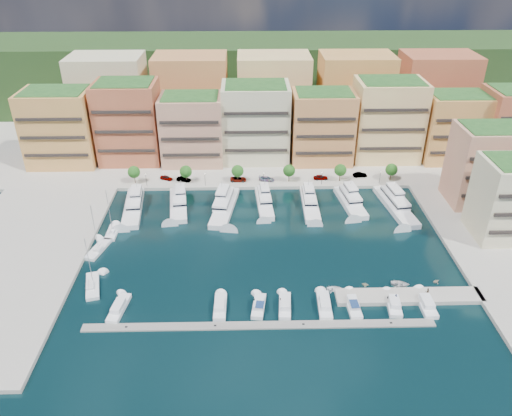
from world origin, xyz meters
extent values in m
plane|color=black|center=(0.00, 0.00, 0.00)|extent=(400.00, 400.00, 0.00)
cube|color=#9E998E|center=(0.00, 62.00, 0.00)|extent=(220.00, 64.00, 2.00)
cube|color=#9E998E|center=(-62.00, -8.00, 0.00)|extent=(34.00, 76.00, 2.00)
cube|color=#173415|center=(0.00, 110.00, 0.00)|extent=(240.00, 40.00, 58.00)
cube|color=gray|center=(-3.00, -30.00, 0.00)|extent=(72.00, 2.20, 0.35)
cube|color=#9E998E|center=(30.00, -22.00, 0.00)|extent=(32.00, 5.00, 2.00)
cube|color=#DB9450|center=(-66.00, 50.00, 13.00)|extent=(22.00, 16.00, 24.00)
cube|color=black|center=(-66.00, 41.75, 13.00)|extent=(20.24, 0.50, 0.90)
cube|color=#204D1F|center=(-66.00, 50.00, 25.40)|extent=(19.36, 14.08, 0.80)
cube|color=#B25D3B|center=(-44.00, 52.00, 14.00)|extent=(20.00, 16.00, 26.00)
cube|color=black|center=(-44.00, 43.75, 14.00)|extent=(18.40, 0.50, 0.90)
cube|color=#204D1F|center=(-44.00, 52.00, 27.40)|extent=(17.60, 14.08, 0.80)
cube|color=tan|center=(-23.00, 50.00, 12.00)|extent=(20.00, 15.00, 22.00)
cube|color=black|center=(-23.00, 42.25, 12.00)|extent=(18.40, 0.50, 0.90)
cube|color=#204D1F|center=(-23.00, 50.00, 23.40)|extent=(17.60, 13.20, 0.80)
cube|color=beige|center=(-2.00, 52.00, 13.50)|extent=(22.00, 16.00, 25.00)
cube|color=black|center=(-2.00, 43.75, 13.50)|extent=(20.24, 0.50, 0.90)
cube|color=#204D1F|center=(-2.00, 52.00, 26.40)|extent=(19.36, 14.08, 0.80)
cube|color=#C07C48|center=(20.00, 50.00, 12.50)|extent=(20.00, 15.00, 23.00)
cube|color=black|center=(20.00, 42.25, 12.50)|extent=(18.40, 0.50, 0.90)
cube|color=#204D1F|center=(20.00, 50.00, 24.40)|extent=(17.60, 13.20, 0.80)
cube|color=#F0D47F|center=(42.00, 52.00, 14.00)|extent=(22.00, 16.00, 26.00)
cube|color=black|center=(42.00, 43.75, 14.00)|extent=(20.24, 0.50, 0.90)
cube|color=#204D1F|center=(42.00, 52.00, 27.40)|extent=(19.36, 14.08, 0.80)
cube|color=#DB9450|center=(64.00, 50.00, 12.00)|extent=(20.00, 15.00, 22.00)
cube|color=black|center=(64.00, 42.25, 12.00)|extent=(18.40, 0.50, 0.90)
cube|color=#204D1F|center=(64.00, 50.00, 23.40)|extent=(17.60, 13.20, 0.80)
cube|color=tan|center=(62.00, 20.00, 12.00)|extent=(18.00, 14.00, 22.00)
cube|color=black|center=(62.00, 12.75, 12.00)|extent=(16.56, 0.50, 0.90)
cube|color=#204D1F|center=(62.00, 20.00, 23.40)|extent=(15.84, 12.32, 0.80)
cube|color=beige|center=(-55.00, 74.00, 16.00)|extent=(26.00, 18.00, 30.00)
cube|color=#C07C48|center=(-25.00, 74.00, 16.00)|extent=(26.00, 18.00, 30.00)
cube|color=#F0D47F|center=(5.00, 74.00, 16.00)|extent=(26.00, 18.00, 30.00)
cube|color=#DB9450|center=(35.00, 74.00, 16.00)|extent=(26.00, 18.00, 30.00)
cube|color=#B25D3B|center=(65.00, 74.00, 16.00)|extent=(26.00, 18.00, 30.00)
cylinder|color=#473323|center=(-40.00, 33.50, 2.50)|extent=(0.24, 0.24, 3.00)
sphere|color=#214C15|center=(-40.00, 33.50, 4.75)|extent=(3.80, 3.80, 3.80)
cylinder|color=#473323|center=(-24.00, 33.50, 2.50)|extent=(0.24, 0.24, 3.00)
sphere|color=#214C15|center=(-24.00, 33.50, 4.75)|extent=(3.80, 3.80, 3.80)
cylinder|color=#473323|center=(-8.00, 33.50, 2.50)|extent=(0.24, 0.24, 3.00)
sphere|color=#214C15|center=(-8.00, 33.50, 4.75)|extent=(3.80, 3.80, 3.80)
cylinder|color=#473323|center=(8.00, 33.50, 2.50)|extent=(0.24, 0.24, 3.00)
sphere|color=#214C15|center=(8.00, 33.50, 4.75)|extent=(3.80, 3.80, 3.80)
cylinder|color=#473323|center=(24.00, 33.50, 2.50)|extent=(0.24, 0.24, 3.00)
sphere|color=#214C15|center=(24.00, 33.50, 4.75)|extent=(3.80, 3.80, 3.80)
cylinder|color=#473323|center=(40.00, 33.50, 2.50)|extent=(0.24, 0.24, 3.00)
sphere|color=#214C15|center=(40.00, 33.50, 4.75)|extent=(3.80, 3.80, 3.80)
cylinder|color=black|center=(-36.00, 31.20, 3.00)|extent=(0.10, 0.10, 4.00)
sphere|color=#FFF2CC|center=(-36.00, 31.20, 5.05)|extent=(0.30, 0.30, 0.30)
cylinder|color=black|center=(-18.00, 31.20, 3.00)|extent=(0.10, 0.10, 4.00)
sphere|color=#FFF2CC|center=(-18.00, 31.20, 5.05)|extent=(0.30, 0.30, 0.30)
cylinder|color=black|center=(0.00, 31.20, 3.00)|extent=(0.10, 0.10, 4.00)
sphere|color=#FFF2CC|center=(0.00, 31.20, 5.05)|extent=(0.30, 0.30, 0.30)
cylinder|color=black|center=(18.00, 31.20, 3.00)|extent=(0.10, 0.10, 4.00)
sphere|color=#FFF2CC|center=(18.00, 31.20, 5.05)|extent=(0.30, 0.30, 0.30)
cylinder|color=black|center=(36.00, 31.20, 3.00)|extent=(0.10, 0.10, 4.00)
sphere|color=#FFF2CC|center=(36.00, 31.20, 5.05)|extent=(0.30, 0.30, 0.30)
cube|color=white|center=(-37.76, 18.10, 0.35)|extent=(6.93, 22.18, 2.30)
cube|color=white|center=(-37.76, 20.28, 2.40)|extent=(5.08, 12.33, 1.80)
cube|color=black|center=(-37.76, 20.28, 2.40)|extent=(5.14, 12.39, 0.55)
cube|color=white|center=(-37.76, 22.02, 4.00)|extent=(3.48, 6.80, 1.40)
cylinder|color=#B2B2B7|center=(-37.76, 23.33, 5.60)|extent=(0.14, 0.14, 1.80)
cube|color=white|center=(-25.05, 19.43, 0.35)|extent=(6.95, 19.56, 2.30)
cube|color=white|center=(-25.05, 21.35, 2.40)|extent=(5.05, 10.91, 1.80)
cube|color=black|center=(-25.05, 21.35, 2.40)|extent=(5.11, 10.98, 0.55)
cube|color=white|center=(-25.05, 22.88, 4.00)|extent=(3.44, 6.04, 1.40)
cylinder|color=#B2B2B7|center=(-25.05, 24.03, 5.60)|extent=(0.14, 0.14, 1.80)
cube|color=black|center=(-25.05, 19.43, -0.10)|extent=(7.01, 19.61, 0.35)
cube|color=white|center=(-11.64, 17.74, 0.35)|extent=(8.31, 23.01, 2.30)
cube|color=white|center=(-11.64, 19.99, 2.40)|extent=(5.89, 12.86, 1.80)
cube|color=black|center=(-11.64, 19.99, 2.40)|extent=(5.96, 12.93, 0.55)
cube|color=white|center=(-11.64, 21.79, 4.00)|extent=(3.96, 7.13, 1.40)
cylinder|color=#B2B2B7|center=(-11.64, 23.15, 5.60)|extent=(0.14, 0.14, 1.80)
cube|color=white|center=(-0.18, 19.95, 0.35)|extent=(5.18, 18.31, 2.30)
cube|color=white|center=(-0.18, 21.76, 2.40)|extent=(3.94, 10.14, 1.80)
cube|color=black|center=(-0.18, 21.76, 2.40)|extent=(4.01, 10.20, 0.55)
cube|color=white|center=(-0.18, 23.21, 4.00)|extent=(2.77, 5.57, 1.40)
cylinder|color=#B2B2B7|center=(-0.18, 24.30, 5.60)|extent=(0.14, 0.14, 1.80)
cube|color=white|center=(13.00, 19.01, 0.35)|extent=(4.62, 20.04, 2.30)
cube|color=white|center=(13.00, 21.01, 2.40)|extent=(3.70, 11.04, 1.80)
cube|color=black|center=(13.00, 21.01, 2.40)|extent=(3.76, 11.10, 0.55)
cube|color=white|center=(13.00, 22.61, 4.00)|extent=(2.68, 6.03, 1.40)
cylinder|color=#B2B2B7|center=(13.00, 23.81, 5.60)|extent=(0.14, 0.14, 1.80)
cube|color=black|center=(13.00, 19.01, -0.10)|extent=(4.67, 20.09, 0.35)
cube|color=white|center=(24.92, 19.82, 0.35)|extent=(7.15, 18.84, 2.30)
cube|color=white|center=(24.92, 21.65, 2.40)|extent=(5.22, 10.53, 1.80)
cube|color=black|center=(24.92, 21.65, 2.40)|extent=(5.29, 10.60, 0.55)
cube|color=white|center=(24.92, 23.12, 4.00)|extent=(3.58, 5.84, 1.40)
cylinder|color=#B2B2B7|center=(24.92, 24.22, 5.60)|extent=(0.14, 0.14, 1.80)
cube|color=white|center=(37.50, 17.30, 0.35)|extent=(8.03, 23.85, 2.30)
cube|color=white|center=(37.50, 19.64, 2.40)|extent=(5.74, 13.29, 1.80)
cube|color=black|center=(37.50, 19.64, 2.40)|extent=(5.80, 13.36, 0.55)
cube|color=white|center=(37.50, 21.51, 4.00)|extent=(3.87, 7.35, 1.40)
cylinder|color=#B2B2B7|center=(37.50, 22.92, 5.60)|extent=(0.14, 0.14, 1.80)
cube|color=white|center=(-32.65, -24.50, 0.25)|extent=(3.75, 9.26, 1.40)
cube|color=white|center=(-32.65, -24.95, 1.55)|extent=(2.55, 4.55, 1.10)
cube|color=black|center=(-32.65, -23.15, 1.30)|extent=(1.82, 0.35, 0.55)
cube|color=white|center=(-11.19, -24.50, 0.25)|extent=(2.67, 8.25, 1.40)
cube|color=white|center=(-11.19, -24.91, 1.55)|extent=(2.05, 3.97, 1.10)
cube|color=black|center=(-11.19, -23.27, 1.30)|extent=(1.86, 0.12, 0.55)
cube|color=white|center=(-2.97, -24.50, 0.25)|extent=(3.48, 7.91, 1.40)
cube|color=white|center=(-2.97, -24.88, 1.55)|extent=(2.40, 3.90, 1.10)
cube|color=black|center=(-2.97, -23.35, 1.30)|extent=(1.77, 0.34, 0.55)
cube|color=navy|center=(-2.97, -25.88, 2.15)|extent=(2.02, 2.51, 0.12)
cube|color=white|center=(2.61, -24.50, 0.25)|extent=(3.13, 8.38, 1.40)
cube|color=white|center=(2.61, -24.91, 1.55)|extent=(2.25, 4.08, 1.10)
cube|color=black|center=(2.61, -23.27, 1.30)|extent=(1.80, 0.24, 0.55)
cube|color=white|center=(11.05, -24.50, 0.25)|extent=(3.03, 8.91, 1.40)
cube|color=white|center=(11.05, -24.94, 1.55)|extent=(2.26, 4.31, 1.10)
cube|color=black|center=(11.05, -23.18, 1.30)|extent=(1.95, 0.17, 0.55)
cube|color=white|center=(17.10, -24.50, 0.25)|extent=(2.80, 8.86, 1.40)
cube|color=white|center=(17.10, -24.94, 1.55)|extent=(2.09, 4.28, 1.10)
cube|color=black|center=(17.10, -23.18, 1.30)|extent=(1.81, 0.16, 0.55)
cube|color=navy|center=(17.10, -26.08, 2.15)|extent=(1.84, 2.69, 0.12)
cube|color=white|center=(25.88, -24.50, 0.25)|extent=(3.40, 8.18, 1.40)
cube|color=white|center=(25.88, -24.90, 1.55)|extent=(2.43, 4.00, 1.10)
cube|color=black|center=(25.88, -23.31, 1.30)|extent=(1.93, 0.28, 0.55)
cube|color=white|center=(32.85, -24.50, 0.25)|extent=(2.88, 8.91, 1.40)
cube|color=white|center=(32.85, -24.95, 1.55)|extent=(2.24, 4.28, 1.10)
cube|color=black|center=(32.85, -23.16, 1.30)|extent=(2.06, 0.11, 0.55)
cube|color=white|center=(-40.25, -16.71, 0.20)|extent=(5.13, 10.05, 1.20)
cube|color=white|center=(-40.25, -17.68, 1.10)|extent=(2.23, 2.76, 0.60)
cylinder|color=#B2B2B7|center=(-40.25, -16.23, 6.80)|extent=(0.14, 0.14, 12.00)
cylinder|color=#B2B2B7|center=(-40.25, -18.16, 1.80)|extent=(1.19, 4.23, 0.10)
cube|color=white|center=(-42.65, -2.05, 0.20)|extent=(5.12, 9.82, 1.20)
cube|color=white|center=(-42.65, -2.99, 1.10)|extent=(2.23, 2.71, 0.60)
cylinder|color=#B2B2B7|center=(-42.65, -1.58, 6.80)|extent=(0.14, 0.14, 12.00)
cylinder|color=#B2B2B7|center=(-42.65, -3.47, 1.80)|extent=(1.18, 4.12, 0.10)
cube|color=white|center=(-40.91, 5.65, 0.20)|extent=(2.75, 7.69, 1.20)
cube|color=white|center=(-40.91, 4.88, 1.10)|extent=(1.63, 1.93, 0.60)
cylinder|color=#B2B2B7|center=(-40.91, 6.03, 6.80)|extent=(0.14, 0.14, 12.00)
cylinder|color=#B2B2B7|center=(-40.91, 4.50, 1.80)|extent=(0.12, 3.46, 0.10)
imported|color=beige|center=(21.37, -17.46, 0.40)|extent=(1.92, 1.80, 0.81)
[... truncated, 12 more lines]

